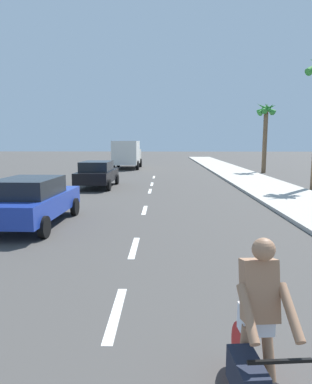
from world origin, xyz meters
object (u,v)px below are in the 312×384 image
(palm_tree_distant, at_px, (266,118))
(cyclist, at_px, (257,339))
(parked_car_blue, at_px, (31,200))
(parked_car_black, at_px, (97,173))
(delivery_truck, at_px, (127,154))

(palm_tree_distant, bearing_deg, cyclist, -106.18)
(parked_car_blue, bearing_deg, cyclist, -54.96)
(parked_car_black, xyz_separation_m, palm_tree_distant, (12.81, 10.02, 3.89))
(parked_car_black, bearing_deg, cyclist, -73.35)
(parked_car_blue, relative_size, delivery_truck, 0.73)
(cyclist, relative_size, delivery_truck, 0.29)
(parked_car_blue, bearing_deg, parked_car_black, 89.47)
(cyclist, xyz_separation_m, parked_car_blue, (-5.20, 7.82, 0.01))
(cyclist, relative_size, parked_car_blue, 0.40)
(cyclist, distance_m, palm_tree_distant, 28.73)
(parked_car_blue, distance_m, palm_tree_distant, 23.84)
(cyclist, height_order, parked_car_blue, cyclist)
(parked_car_blue, relative_size, palm_tree_distant, 0.73)
(parked_car_blue, relative_size, parked_car_black, 1.02)
(parked_car_blue, bearing_deg, delivery_truck, 90.13)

